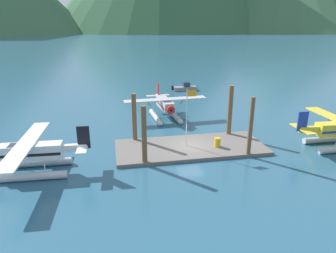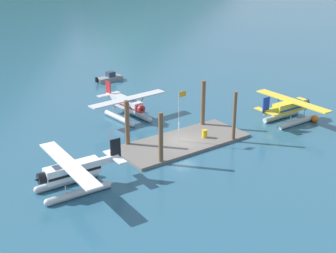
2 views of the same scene
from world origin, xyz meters
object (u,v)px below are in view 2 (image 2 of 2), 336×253
at_px(seaplane_silver_bow_centre, 128,106).
at_px(fuel_drum, 205,134).
at_px(mooring_buoy, 315,119).
at_px(flagpole, 180,110).
at_px(seaplane_yellow_stbd_aft, 290,109).
at_px(boat_grey_open_north, 110,78).
at_px(seaplane_white_port_aft, 72,174).

bearing_deg(seaplane_silver_bow_centre, fuel_drum, -73.49).
distance_m(mooring_buoy, seaplane_silver_bow_centre, 22.70).
xyz_separation_m(flagpole, seaplane_yellow_stbd_aft, (14.70, -2.51, -2.25)).
xyz_separation_m(seaplane_silver_bow_centre, boat_grey_open_north, (6.72, 16.37, -1.09)).
distance_m(flagpole, boat_grey_open_north, 27.23).
height_order(flagpole, seaplane_white_port_aft, flagpole).
relative_size(fuel_drum, mooring_buoy, 1.01).
xyz_separation_m(fuel_drum, seaplane_yellow_stbd_aft, (11.93, -1.66, 0.84)).
height_order(seaplane_yellow_stbd_aft, seaplane_silver_bow_centre, same).
bearing_deg(seaplane_yellow_stbd_aft, flagpole, 170.33).
xyz_separation_m(mooring_buoy, seaplane_white_port_aft, (-30.75, 1.75, 1.14)).
distance_m(seaplane_white_port_aft, boat_grey_open_north, 35.20).
relative_size(fuel_drum, seaplane_silver_bow_centre, 0.08).
height_order(seaplane_white_port_aft, seaplane_silver_bow_centre, same).
height_order(seaplane_yellow_stbd_aft, seaplane_white_port_aft, same).
xyz_separation_m(flagpole, fuel_drum, (2.77, -0.85, -3.09)).
bearing_deg(flagpole, boat_grey_open_north, 76.52).
relative_size(flagpole, mooring_buoy, 6.46).
bearing_deg(seaplane_yellow_stbd_aft, boat_grey_open_north, 106.27).
xyz_separation_m(mooring_buoy, seaplane_silver_bow_centre, (-17.53, 14.38, 1.14)).
relative_size(flagpole, seaplane_yellow_stbd_aft, 0.54).
bearing_deg(flagpole, mooring_buoy, -14.63).
bearing_deg(fuel_drum, seaplane_white_port_aft, -173.51).
distance_m(fuel_drum, mooring_buoy, 14.80).
distance_m(flagpole, seaplane_yellow_stbd_aft, 15.08).
bearing_deg(fuel_drum, seaplane_yellow_stbd_aft, -7.90).
bearing_deg(seaplane_white_port_aft, fuel_drum, 6.49).
bearing_deg(seaplane_silver_bow_centre, flagpole, -87.58).
bearing_deg(mooring_buoy, seaplane_white_port_aft, 176.73).
bearing_deg(seaplane_white_port_aft, flagpole, 11.26).
height_order(mooring_buoy, seaplane_silver_bow_centre, seaplane_silver_bow_centre).
xyz_separation_m(flagpole, boat_grey_open_north, (6.30, 26.28, -3.34)).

